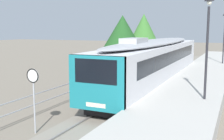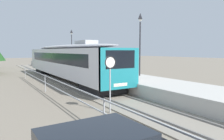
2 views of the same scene
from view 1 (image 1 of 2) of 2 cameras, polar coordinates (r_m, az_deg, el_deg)
ground_plane at (r=19.79m, az=-2.65°, el=-4.55°), size 160.00×160.00×0.00m
track_rails at (r=18.64m, az=5.63°, el=-5.28°), size 3.20×60.00×0.14m
commuter_train at (r=21.83m, az=8.90°, el=2.29°), size 2.82×20.15×3.74m
station_platform at (r=17.81m, az=15.63°, el=-4.82°), size 3.90×60.00×0.90m
platform_lamp_mid_platform at (r=14.56m, az=19.03°, el=8.73°), size 0.34×0.34×5.35m
speed_limit_sign at (r=12.08m, az=-15.81°, el=-2.88°), size 0.61×0.10×2.81m
tree_behind_carpark at (r=43.76m, az=6.50°, el=7.97°), size 5.26×5.26×6.76m
tree_behind_station_far at (r=34.40m, az=2.15°, el=7.52°), size 5.21×5.21×6.10m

